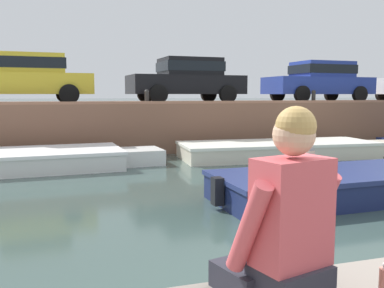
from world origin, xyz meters
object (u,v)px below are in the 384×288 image
(car_left_inner_yellow, at_px, (27,76))
(car_centre_black, at_px, (187,78))
(boat_moored_central_cream, at_px, (286,150))
(mooring_bollard_mid, at_px, (147,96))
(motorboat_passing, at_px, (370,182))
(car_right_inner_blue, at_px, (320,80))
(mooring_bollard_east, at_px, (314,96))
(boat_moored_west_white, at_px, (14,161))
(person_seated_left, at_px, (285,228))

(car_left_inner_yellow, xyz_separation_m, car_centre_black, (5.25, -0.00, -0.00))
(boat_moored_central_cream, distance_m, car_left_inner_yellow, 8.33)
(car_centre_black, relative_size, mooring_bollard_mid, 9.00)
(motorboat_passing, bearing_deg, car_centre_black, 97.56)
(car_right_inner_blue, bearing_deg, mooring_bollard_mid, -169.75)
(car_centre_black, relative_size, mooring_bollard_east, 9.00)
(boat_moored_central_cream, bearing_deg, motorboat_passing, -101.84)
(car_right_inner_blue, bearing_deg, mooring_bollard_east, -130.42)
(car_left_inner_yellow, bearing_deg, mooring_bollard_mid, -19.83)
(boat_moored_west_white, height_order, car_left_inner_yellow, car_left_inner_yellow)
(car_centre_black, distance_m, car_right_inner_blue, 5.37)
(mooring_bollard_east, xyz_separation_m, person_seated_left, (-7.64, -11.38, -0.60))
(car_left_inner_yellow, distance_m, mooring_bollard_east, 9.63)
(car_left_inner_yellow, bearing_deg, person_seated_left, -81.51)
(boat_moored_west_white, relative_size, person_seated_left, 7.21)
(motorboat_passing, relative_size, mooring_bollard_mid, 14.92)
(motorboat_passing, bearing_deg, car_left_inner_yellow, 128.05)
(boat_moored_west_white, xyz_separation_m, person_seated_left, (2.09, -9.38, 0.97))
(car_left_inner_yellow, height_order, person_seated_left, car_left_inner_yellow)
(boat_moored_west_white, distance_m, motorboat_passing, 8.09)
(person_seated_left, bearing_deg, mooring_bollard_east, 56.14)
(boat_moored_central_cream, bearing_deg, boat_moored_west_white, 179.67)
(car_centre_black, height_order, person_seated_left, car_centre_black)
(car_centre_black, xyz_separation_m, person_seated_left, (-3.36, -12.66, -1.20))
(motorboat_passing, relative_size, person_seated_left, 6.88)
(car_left_inner_yellow, distance_m, person_seated_left, 12.86)
(boat_moored_west_white, height_order, car_centre_black, car_centre_black)
(motorboat_passing, height_order, car_right_inner_blue, car_right_inner_blue)
(boat_moored_west_white, height_order, person_seated_left, person_seated_left)
(boat_moored_central_cream, distance_m, motorboat_passing, 4.85)
(car_centre_black, relative_size, person_seated_left, 4.15)
(motorboat_passing, bearing_deg, boat_moored_central_cream, 78.16)
(mooring_bollard_east, bearing_deg, car_centre_black, 163.37)
(car_right_inner_blue, bearing_deg, car_centre_black, 180.00)
(person_seated_left, bearing_deg, boat_moored_central_cream, 59.85)
(motorboat_passing, xyz_separation_m, mooring_bollard_east, (3.21, 6.79, 1.56))
(mooring_bollard_east, bearing_deg, boat_moored_central_cream, -137.28)
(car_left_inner_yellow, bearing_deg, car_centre_black, -0.01)
(car_centre_black, xyz_separation_m, car_right_inner_blue, (5.37, -0.00, 0.00))
(mooring_bollard_mid, bearing_deg, boat_moored_central_cream, -28.47)
(car_left_inner_yellow, distance_m, car_right_inner_blue, 10.62)
(person_seated_left, bearing_deg, car_centre_black, 75.14)
(boat_moored_west_white, height_order, motorboat_passing, motorboat_passing)
(car_right_inner_blue, relative_size, mooring_bollard_east, 9.39)
(mooring_bollard_mid, xyz_separation_m, mooring_bollard_east, (5.98, 0.00, 0.00))
(boat_moored_central_cream, height_order, car_right_inner_blue, car_right_inner_blue)
(mooring_bollard_east, bearing_deg, car_right_inner_blue, 49.58)
(boat_moored_central_cream, relative_size, mooring_bollard_east, 15.66)
(motorboat_passing, height_order, mooring_bollard_mid, mooring_bollard_mid)
(motorboat_passing, xyz_separation_m, car_right_inner_blue, (4.30, 8.07, 2.16))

